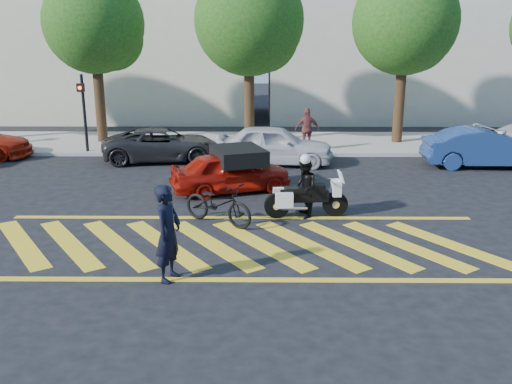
{
  "coord_description": "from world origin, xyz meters",
  "views": [
    {
      "loc": [
        0.51,
        -11.63,
        4.59
      ],
      "look_at": [
        0.39,
        0.71,
        1.05
      ],
      "focal_mm": 38.0,
      "sensor_mm": 36.0,
      "label": 1
    }
  ],
  "objects_px": {
    "bicycle": "(218,204)",
    "red_convertible": "(231,172)",
    "officer_bike": "(168,233)",
    "parked_mid_left": "(163,145)",
    "parked_right": "(484,148)",
    "officer_moto": "(305,188)",
    "police_motorcycle": "(305,198)",
    "parked_mid_right": "(274,145)"
  },
  "relations": [
    {
      "from": "red_convertible",
      "to": "parked_mid_left",
      "type": "xyz_separation_m",
      "value": [
        -2.82,
        4.32,
        0.0
      ]
    },
    {
      "from": "bicycle",
      "to": "parked_mid_left",
      "type": "relative_size",
      "value": 0.45
    },
    {
      "from": "parked_right",
      "to": "police_motorcycle",
      "type": "bearing_deg",
      "value": 131.94
    },
    {
      "from": "bicycle",
      "to": "red_convertible",
      "type": "xyz_separation_m",
      "value": [
        0.16,
        2.99,
        0.08
      ]
    },
    {
      "from": "bicycle",
      "to": "police_motorcycle",
      "type": "distance_m",
      "value": 2.31
    },
    {
      "from": "officer_moto",
      "to": "red_convertible",
      "type": "bearing_deg",
      "value": -144.94
    },
    {
      "from": "officer_bike",
      "to": "parked_mid_right",
      "type": "distance_m",
      "value": 10.28
    },
    {
      "from": "bicycle",
      "to": "red_convertible",
      "type": "distance_m",
      "value": 2.99
    },
    {
      "from": "officer_bike",
      "to": "red_convertible",
      "type": "relative_size",
      "value": 0.53
    },
    {
      "from": "officer_moto",
      "to": "bicycle",
      "type": "bearing_deg",
      "value": -81.08
    },
    {
      "from": "officer_bike",
      "to": "parked_right",
      "type": "bearing_deg",
      "value": -29.35
    },
    {
      "from": "red_convertible",
      "to": "police_motorcycle",
      "type": "bearing_deg",
      "value": -158.25
    },
    {
      "from": "police_motorcycle",
      "to": "officer_moto",
      "type": "bearing_deg",
      "value": 161.64
    },
    {
      "from": "officer_moto",
      "to": "parked_right",
      "type": "height_order",
      "value": "officer_moto"
    },
    {
      "from": "bicycle",
      "to": "officer_moto",
      "type": "xyz_separation_m",
      "value": [
        2.23,
        0.57,
        0.25
      ]
    },
    {
      "from": "bicycle",
      "to": "police_motorcycle",
      "type": "bearing_deg",
      "value": -42.44
    },
    {
      "from": "police_motorcycle",
      "to": "red_convertible",
      "type": "relative_size",
      "value": 0.61
    },
    {
      "from": "parked_mid_left",
      "to": "officer_bike",
      "type": "bearing_deg",
      "value": -176.97
    },
    {
      "from": "parked_right",
      "to": "parked_mid_left",
      "type": "bearing_deg",
      "value": 87.68
    },
    {
      "from": "bicycle",
      "to": "officer_moto",
      "type": "relative_size",
      "value": 1.3
    },
    {
      "from": "parked_mid_right",
      "to": "parked_right",
      "type": "xyz_separation_m",
      "value": [
        7.64,
        -0.35,
        -0.03
      ]
    },
    {
      "from": "parked_mid_right",
      "to": "red_convertible",
      "type": "bearing_deg",
      "value": 163.4
    },
    {
      "from": "officer_moto",
      "to": "red_convertible",
      "type": "distance_m",
      "value": 3.18
    },
    {
      "from": "officer_moto",
      "to": "parked_mid_right",
      "type": "height_order",
      "value": "officer_moto"
    },
    {
      "from": "red_convertible",
      "to": "parked_right",
      "type": "bearing_deg",
      "value": -88.48
    },
    {
      "from": "bicycle",
      "to": "police_motorcycle",
      "type": "height_order",
      "value": "bicycle"
    },
    {
      "from": "parked_mid_right",
      "to": "parked_right",
      "type": "relative_size",
      "value": 1.01
    },
    {
      "from": "red_convertible",
      "to": "parked_mid_left",
      "type": "distance_m",
      "value": 5.16
    },
    {
      "from": "officer_moto",
      "to": "parked_right",
      "type": "relative_size",
      "value": 0.36
    },
    {
      "from": "parked_right",
      "to": "red_convertible",
      "type": "bearing_deg",
      "value": 112.67
    },
    {
      "from": "officer_moto",
      "to": "parked_right",
      "type": "xyz_separation_m",
      "value": [
        6.99,
        5.8,
        -0.08
      ]
    },
    {
      "from": "officer_moto",
      "to": "parked_mid_left",
      "type": "height_order",
      "value": "officer_moto"
    },
    {
      "from": "bicycle",
      "to": "officer_moto",
      "type": "distance_m",
      "value": 2.31
    },
    {
      "from": "red_convertible",
      "to": "officer_bike",
      "type": "bearing_deg",
      "value": 153.22
    },
    {
      "from": "bicycle",
      "to": "police_motorcycle",
      "type": "xyz_separation_m",
      "value": [
        2.24,
        0.57,
        -0.0
      ]
    },
    {
      "from": "police_motorcycle",
      "to": "parked_mid_right",
      "type": "xyz_separation_m",
      "value": [
        -0.67,
        6.15,
        0.2
      ]
    },
    {
      "from": "red_convertible",
      "to": "officer_moto",
      "type": "bearing_deg",
      "value": -158.42
    },
    {
      "from": "officer_bike",
      "to": "officer_moto",
      "type": "height_order",
      "value": "officer_bike"
    },
    {
      "from": "parked_mid_left",
      "to": "parked_right",
      "type": "xyz_separation_m",
      "value": [
        11.88,
        -0.93,
        0.08
      ]
    },
    {
      "from": "parked_right",
      "to": "officer_moto",
      "type": "bearing_deg",
      "value": 131.86
    },
    {
      "from": "bicycle",
      "to": "parked_mid_left",
      "type": "height_order",
      "value": "parked_mid_left"
    },
    {
      "from": "police_motorcycle",
      "to": "parked_mid_right",
      "type": "height_order",
      "value": "parked_mid_right"
    }
  ]
}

